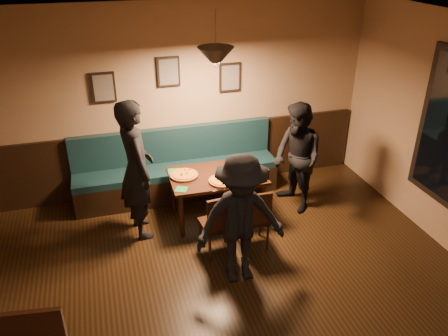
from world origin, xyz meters
name	(u,v)px	position (x,y,z in m)	size (l,w,h in m)	color
ceiling	(254,64)	(0.00, 0.00, 2.80)	(7.00, 7.00, 0.00)	silver
wall_back	(170,102)	(0.00, 3.50, 1.40)	(6.00, 6.00, 0.00)	#8C704F
wainscot	(173,159)	(0.00, 3.47, 0.50)	(5.88, 0.06, 1.00)	black
booth_bench	(177,166)	(0.00, 3.20, 0.50)	(3.00, 0.60, 1.00)	#0F232D
picture_left	(104,87)	(-0.90, 3.47, 1.70)	(0.32, 0.04, 0.42)	black
picture_center	(168,72)	(0.00, 3.47, 1.85)	(0.32, 0.04, 0.42)	black
picture_right	(230,77)	(0.90, 3.47, 1.70)	(0.32, 0.04, 0.42)	black
pendant_lamp	(216,58)	(0.41, 2.46, 2.25)	(0.44, 0.44, 0.25)	black
dining_table	(217,196)	(0.41, 2.46, 0.34)	(1.27, 0.81, 0.68)	black
chair_near_left	(217,222)	(0.21, 1.70, 0.44)	(0.39, 0.39, 0.88)	#32170E
chair_near_right	(252,217)	(0.67, 1.72, 0.42)	(0.37, 0.37, 0.84)	black
diner_left	(136,170)	(-0.64, 2.42, 0.92)	(0.67, 0.44, 1.84)	black
diner_right	(297,158)	(1.56, 2.42, 0.79)	(0.76, 0.60, 1.57)	black
diner_front	(241,220)	(0.33, 1.18, 0.78)	(1.01, 0.58, 1.56)	black
pizza_a	(184,175)	(-0.02, 2.53, 0.70)	(0.38, 0.38, 0.04)	orange
pizza_b	(222,181)	(0.43, 2.24, 0.70)	(0.36, 0.36, 0.04)	#C47525
pizza_c	(241,164)	(0.81, 2.62, 0.70)	(0.31, 0.31, 0.04)	orange
soda_glass	(267,174)	(1.01, 2.16, 0.75)	(0.06, 0.06, 0.14)	black
tabasco_bottle	(257,167)	(0.97, 2.41, 0.74)	(0.03, 0.03, 0.12)	#8D1004
napkin_a	(174,171)	(-0.12, 2.71, 0.68)	(0.16, 0.16, 0.01)	#217E2B
napkin_b	(181,189)	(-0.12, 2.20, 0.68)	(0.15, 0.15, 0.01)	#1D6F36
cutlery_set	(225,188)	(0.42, 2.07, 0.68)	(0.02, 0.21, 0.00)	#B4B4B8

